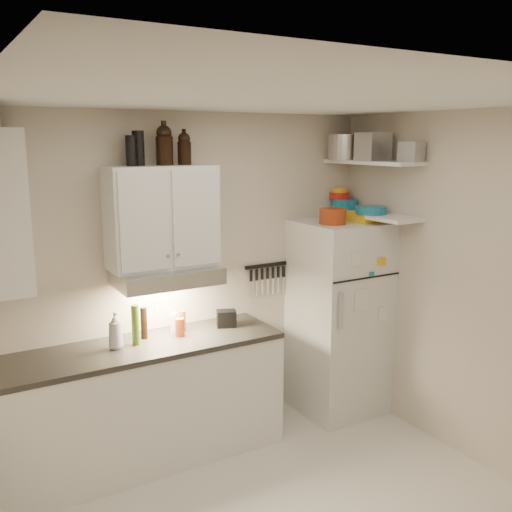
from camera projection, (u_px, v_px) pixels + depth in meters
ceiling at (301, 96)px, 3.06m from camera, size 3.20×3.00×0.02m
back_wall at (191, 277)px, 4.60m from camera, size 3.20×0.02×2.60m
right_wall at (481, 292)px, 4.12m from camera, size 0.02×3.00×2.60m
base_cabinet at (143, 406)px, 4.23m from camera, size 2.10×0.60×0.88m
countertop at (140, 347)px, 4.14m from camera, size 2.10×0.62×0.04m
upper_cabinet at (162, 217)px, 4.20m from camera, size 0.80×0.33×0.75m
range_hood at (167, 276)px, 4.23m from camera, size 0.76×0.46×0.12m
fridge at (339, 317)px, 5.01m from camera, size 0.70×0.68×1.70m
shelf_hi at (373, 162)px, 4.73m from camera, size 0.30×0.95×0.03m
shelf_lo at (371, 215)px, 4.82m from camera, size 0.30×0.95×0.03m
knife_strip at (267, 265)px, 4.92m from camera, size 0.42×0.02×0.03m
dutch_oven at (333, 216)px, 4.70m from camera, size 0.29×0.29×0.13m
book_stack at (363, 217)px, 4.82m from camera, size 0.21×0.26×0.09m
spice_jar at (342, 217)px, 4.79m from camera, size 0.06×0.06×0.09m
stock_pot at (345, 147)px, 4.91m from camera, size 0.32×0.32×0.21m
tin_a at (373, 147)px, 4.64m from camera, size 0.24×0.22×0.23m
tin_b at (412, 152)px, 4.40m from camera, size 0.19×0.19×0.15m
bowl_teal at (344, 204)px, 5.10m from camera, size 0.23×0.23×0.09m
bowl_orange at (339, 195)px, 5.15m from camera, size 0.18×0.18×0.05m
bowl_yellow at (339, 190)px, 5.15m from camera, size 0.14×0.14×0.05m
plates at (371, 210)px, 4.75m from camera, size 0.28×0.28×0.07m
growler_a at (164, 145)px, 4.13m from camera, size 0.15×0.15×0.30m
growler_b at (184, 148)px, 4.22m from camera, size 0.13×0.13×0.24m
thermos_a at (138, 148)px, 4.06m from camera, size 0.09×0.09×0.25m
thermos_b at (131, 151)px, 4.00m from camera, size 0.08×0.08×0.21m
soap_bottle at (115, 328)px, 4.04m from camera, size 0.12×0.12×0.30m
pepper_mill at (182, 321)px, 4.43m from camera, size 0.06×0.06×0.16m
oil_bottle at (136, 325)px, 4.12m from camera, size 0.07×0.07×0.30m
vinegar_bottle at (144, 323)px, 4.25m from camera, size 0.06×0.06×0.24m
clear_bottle at (174, 322)px, 4.40m from camera, size 0.05×0.05×0.16m
red_jar at (180, 327)px, 4.31m from camera, size 0.09×0.09×0.14m
caddy at (226, 318)px, 4.54m from camera, size 0.18×0.16×0.13m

